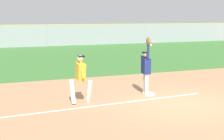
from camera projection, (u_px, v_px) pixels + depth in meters
name	position (u px, v px, depth m)	size (l,w,h in m)	color
ground_plane	(179.00, 104.00, 11.67)	(77.29, 77.29, 0.00)	tan
outfield_grass	(70.00, 56.00, 25.80)	(45.25, 18.59, 0.01)	#3D7533
chalk_foul_line	(52.00, 111.00, 10.75)	(12.00, 0.10, 0.01)	white
first_base	(148.00, 94.00, 13.02)	(0.38, 0.38, 0.08)	white
fielder	(146.00, 67.00, 12.86)	(0.32, 0.90, 2.28)	silver
runner	(81.00, 76.00, 11.58)	(0.71, 0.84, 1.72)	white
baseball	(151.00, 45.00, 12.58)	(0.07, 0.07, 0.07)	white
outfield_fence	(47.00, 35.00, 34.16)	(45.33, 0.08, 2.25)	#93999E
parked_car_blue	(38.00, 38.00, 37.96)	(4.49, 2.29, 1.25)	#23389E
parked_car_black	(91.00, 36.00, 40.07)	(4.45, 2.21, 1.25)	black
parked_car_white	(137.00, 35.00, 42.14)	(4.53, 2.38, 1.25)	white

